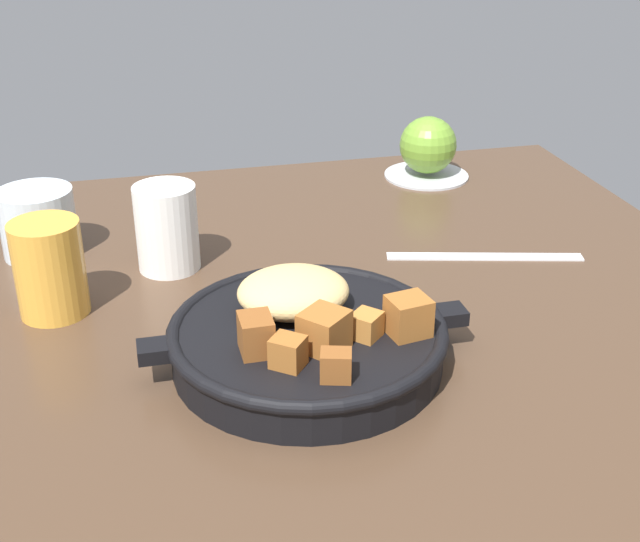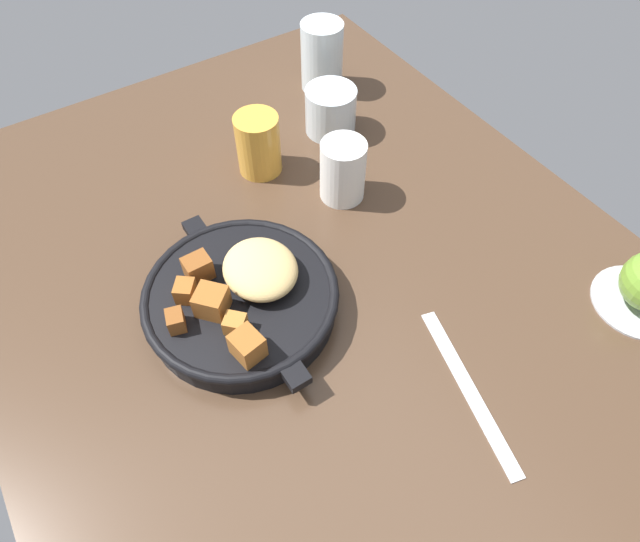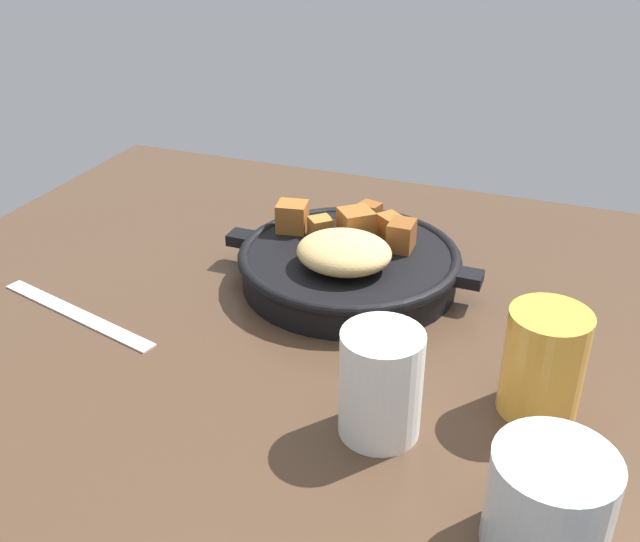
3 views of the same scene
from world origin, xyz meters
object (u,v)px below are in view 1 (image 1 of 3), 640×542
(juice_glass_amber, at_px, (50,269))
(white_creamer_pitcher, at_px, (167,228))
(red_apple, at_px, (428,145))
(cast_iron_skillet, at_px, (307,335))
(water_glass_short, at_px, (38,222))
(butter_knife, at_px, (485,256))

(juice_glass_amber, height_order, white_creamer_pitcher, juice_glass_amber)
(red_apple, xyz_separation_m, white_creamer_pitcher, (-0.34, -0.19, 0.00))
(cast_iron_skillet, distance_m, water_glass_short, 0.35)
(red_apple, relative_size, butter_knife, 0.36)
(white_creamer_pitcher, distance_m, water_glass_short, 0.14)
(water_glass_short, bearing_deg, red_apple, 15.21)
(juice_glass_amber, bearing_deg, butter_knife, 2.13)
(cast_iron_skillet, relative_size, juice_glass_amber, 3.07)
(red_apple, distance_m, white_creamer_pitcher, 0.40)
(juice_glass_amber, relative_size, water_glass_short, 1.14)
(cast_iron_skillet, height_order, water_glass_short, water_glass_short)
(cast_iron_skillet, bearing_deg, red_apple, 58.04)
(butter_knife, relative_size, white_creamer_pitcher, 2.33)
(red_apple, xyz_separation_m, water_glass_short, (-0.47, -0.13, -0.01))
(white_creamer_pitcher, bearing_deg, cast_iron_skillet, -65.06)
(juice_glass_amber, relative_size, white_creamer_pitcher, 1.01)
(red_apple, bearing_deg, cast_iron_skillet, -121.96)
(water_glass_short, bearing_deg, white_creamer_pitcher, -27.14)
(red_apple, bearing_deg, juice_glass_amber, -149.92)
(juice_glass_amber, distance_m, water_glass_short, 0.14)
(butter_knife, distance_m, white_creamer_pitcher, 0.33)
(butter_knife, bearing_deg, cast_iron_skillet, -131.43)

